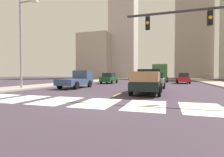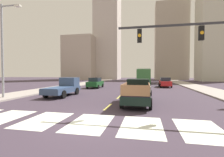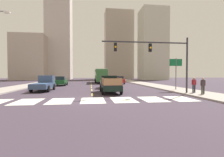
{
  "view_description": "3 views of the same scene",
  "coord_description": "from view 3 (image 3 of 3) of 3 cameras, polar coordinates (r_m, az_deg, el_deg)",
  "views": [
    {
      "loc": [
        3.54,
        -8.67,
        1.55
      ],
      "look_at": [
        -2.22,
        9.56,
        1.05
      ],
      "focal_mm": 28.04,
      "sensor_mm": 36.0,
      "label": 1
    },
    {
      "loc": [
        2.72,
        -7.72,
        2.48
      ],
      "look_at": [
        -2.27,
        16.41,
        1.66
      ],
      "focal_mm": 26.36,
      "sensor_mm": 36.0,
      "label": 2
    },
    {
      "loc": [
        -0.21,
        -13.93,
        2.16
      ],
      "look_at": [
        2.49,
        7.03,
        1.59
      ],
      "focal_mm": 27.28,
      "sensor_mm": 36.0,
      "label": 3
    }
  ],
  "objects": [
    {
      "name": "ground_plane",
      "position": [
        14.1,
        -6.45,
        -7.29
      ],
      "size": [
        160.0,
        160.0,
        0.0
      ],
      "primitive_type": "plane",
      "color": "#3E323F"
    },
    {
      "name": "sidewalk_right",
      "position": [
        34.01,
        12.52,
        -2.02
      ],
      "size": [
        3.9,
        110.0,
        0.15
      ],
      "primitive_type": "cube",
      "color": "#A19790",
      "rests_on": "ground"
    },
    {
      "name": "sidewalk_left",
      "position": [
        33.87,
        -26.52,
        -2.16
      ],
      "size": [
        3.9,
        110.0,
        0.15
      ],
      "primitive_type": "cube",
      "color": "#A19790",
      "rests_on": "ground"
    },
    {
      "name": "crosswalk_stripe_1",
      "position": [
        14.91,
        -26.51,
        -6.94
      ],
      "size": [
        1.93,
        3.2,
        0.01
      ],
      "primitive_type": "cube",
      "color": "silver",
      "rests_on": "ground"
    },
    {
      "name": "crosswalk_stripe_2",
      "position": [
        14.28,
        -16.77,
        -7.21
      ],
      "size": [
        1.93,
        3.2,
        0.01
      ],
      "primitive_type": "cube",
      "color": "silver",
      "rests_on": "ground"
    },
    {
      "name": "crosswalk_stripe_3",
      "position": [
        14.09,
        -6.45,
        -7.27
      ],
      "size": [
        1.93,
        3.2,
        0.01
      ],
      "primitive_type": "cube",
      "color": "silver",
      "rests_on": "ground"
    },
    {
      "name": "crosswalk_stripe_4",
      "position": [
        14.36,
        3.81,
        -7.1
      ],
      "size": [
        1.93,
        3.2,
        0.01
      ],
      "primitive_type": "cube",
      "color": "silver",
      "rests_on": "ground"
    },
    {
      "name": "crosswalk_stripe_5",
      "position": [
        15.05,
        13.4,
        -6.74
      ],
      "size": [
        1.93,
        3.2,
        0.01
      ],
      "primitive_type": "cube",
      "color": "silver",
      "rests_on": "ground"
    },
    {
      "name": "crosswalk_stripe_6",
      "position": [
        16.12,
        21.92,
        -6.26
      ],
      "size": [
        1.93,
        3.2,
        0.01
      ],
      "primitive_type": "cube",
      "color": "silver",
      "rests_on": "ground"
    },
    {
      "name": "lane_dash_0",
      "position": [
        18.06,
        -6.65,
        -5.34
      ],
      "size": [
        0.16,
        2.4,
        0.01
      ],
      "primitive_type": "cube",
      "color": "#D7CB52",
      "rests_on": "ground"
    },
    {
      "name": "lane_dash_1",
      "position": [
        23.03,
        -6.8,
        -3.85
      ],
      "size": [
        0.16,
        2.4,
        0.01
      ],
      "primitive_type": "cube",
      "color": "#D7CB52",
      "rests_on": "ground"
    },
    {
      "name": "lane_dash_2",
      "position": [
        28.01,
        -6.9,
        -2.9
      ],
      "size": [
        0.16,
        2.4,
        0.01
      ],
      "primitive_type": "cube",
      "color": "#D7CB52",
      "rests_on": "ground"
    },
    {
      "name": "lane_dash_3",
      "position": [
        33.0,
        -6.97,
        -2.23
      ],
      "size": [
        0.16,
        2.4,
        0.01
      ],
      "primitive_type": "cube",
      "color": "#D7CB52",
      "rests_on": "ground"
    },
    {
      "name": "lane_dash_4",
      "position": [
        37.99,
        -7.02,
        -1.74
      ],
      "size": [
        0.16,
        2.4,
        0.01
      ],
      "primitive_type": "cube",
      "color": "#D7CB52",
      "rests_on": "ground"
    },
    {
      "name": "lane_dash_5",
      "position": [
        42.98,
        -7.05,
        -1.36
      ],
      "size": [
        0.16,
        2.4,
        0.01
      ],
      "primitive_type": "cube",
      "color": "#D7CB52",
      "rests_on": "ground"
    },
    {
      "name": "lane_dash_6",
      "position": [
        47.98,
        -7.08,
        -1.06
      ],
      "size": [
        0.16,
        2.4,
        0.01
      ],
      "primitive_type": "cube",
      "color": "#D7CB52",
      "rests_on": "ground"
    },
    {
      "name": "lane_dash_7",
      "position": [
        52.97,
        -7.11,
        -0.82
      ],
      "size": [
        0.16,
        2.4,
        0.01
      ],
      "primitive_type": "cube",
      "color": "#D7CB52",
      "rests_on": "ground"
    },
    {
      "name": "pickup_stakebed",
      "position": [
        19.74,
        -0.75,
        -2.02
      ],
      "size": [
        2.18,
        5.2,
        1.96
      ],
      "rotation": [
        0.0,
        0.0,
        0.02
      ],
      "color": "black",
      "rests_on": "ground"
    },
    {
      "name": "pickup_dark",
      "position": [
        23.67,
        -21.72,
        -1.58
      ],
      "size": [
        2.18,
        5.2,
        1.96
      ],
      "rotation": [
        0.0,
        0.0,
        0.04
      ],
      "color": "#374C6E",
      "rests_on": "ground"
    },
    {
      "name": "city_bus",
      "position": [
        41.55,
        -3.87,
        1.24
      ],
      "size": [
        2.72,
        10.8,
        3.32
      ],
      "rotation": [
        0.0,
        0.0,
        0.02
      ],
      "color": "#366E38",
      "rests_on": "ground"
    },
    {
      "name": "sedan_near_left",
      "position": [
        25.82,
        -1.69,
        -1.36
      ],
      "size": [
        2.02,
        4.4,
        1.72
      ],
      "rotation": [
        0.0,
        0.0,
        -0.02
      ],
      "color": "silver",
      "rests_on": "ground"
    },
    {
      "name": "sedan_near_right",
      "position": [
        37.04,
        2.38,
        -0.48
      ],
      "size": [
        2.02,
        4.4,
        1.72
      ],
      "rotation": [
        0.0,
        0.0,
        0.04
      ],
      "color": "red",
      "rests_on": "ground"
    },
    {
      "name": "sedan_mid",
      "position": [
        32.96,
        -16.71,
        -0.8
      ],
      "size": [
        2.02,
        4.4,
        1.72
      ],
      "rotation": [
        0.0,
        0.0,
        0.03
      ],
      "color": "#1A5223",
      "rests_on": "ground"
    },
    {
      "name": "traffic_signal_gantry",
      "position": [
        18.5,
        16.01,
        7.82
      ],
      "size": [
        9.12,
        0.27,
        6.0
      ],
      "color": "#2D2D33",
      "rests_on": "ground"
    },
    {
      "name": "direction_sign_green",
      "position": [
        23.57,
        20.61,
        3.56
      ],
      "size": [
        1.7,
        0.12,
        4.2
      ],
      "color": "slate",
      "rests_on": "ground"
    },
    {
      "name": "pedestrian_waiting",
      "position": [
        19.35,
        28.19,
        -1.74
      ],
      "size": [
        0.53,
        0.34,
        1.64
      ],
      "rotation": [
        0.0,
        0.0,
        -1.77
      ],
      "color": "#282A1E",
      "rests_on": "sidewalk_right"
    },
    {
      "name": "pedestrian_walking",
      "position": [
        20.46,
        25.78,
        -1.54
      ],
      "size": [
        0.53,
        0.34,
        1.64
      ],
      "rotation": [
        0.0,
        0.0,
        -1.52
      ],
      "color": "#1E232B",
      "rests_on": "sidewalk_right"
    },
    {
      "name": "tower_tall_centre",
      "position": [
        74.62,
        -17.28,
        15.58
      ],
      "size": [
        9.54,
        9.85,
        40.73
      ],
      "primitive_type": "cube",
      "color": "beige",
      "rests_on": "ground"
    },
    {
      "name": "block_mid_left",
      "position": [
        69.66,
        -25.45,
        6.24
      ],
      "size": [
        11.45,
        11.0,
        16.11
      ],
      "primitive_type": "cube",
      "color": "#B9A99B",
      "rests_on": "ground"
    },
    {
      "name": "block_mid_right",
      "position": [
        68.03,
        13.51,
        10.96
      ],
      "size": [
        9.63,
        8.34,
        26.72
      ],
      "primitive_type": "cube",
      "color": "beige",
      "rests_on": "ground"
    },
    {
      "name": "block_low_left",
      "position": [
        74.34,
        2.25,
        10.96
      ],
      "size": [
        11.78,
        7.07,
        28.69
      ],
      "primitive_type": "cube",
      "color": "#A99B89",
      "rests_on": "ground"
    }
  ]
}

